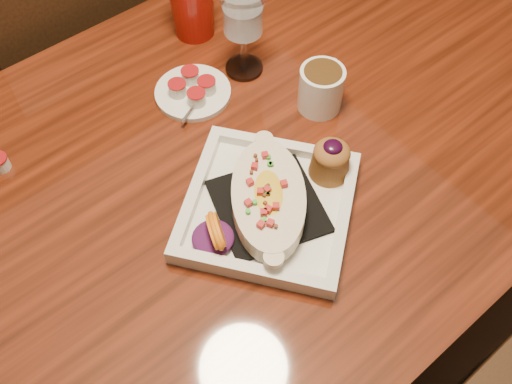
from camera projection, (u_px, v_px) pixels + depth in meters
floor at (241, 324)px, 1.59m from camera, size 7.00×7.00×0.00m
table at (233, 191)px, 1.05m from camera, size 1.50×0.90×0.75m
chair_far at (82, 67)px, 1.45m from camera, size 0.42×0.42×0.93m
plate at (274, 198)px, 0.89m from camera, size 0.36×0.36×0.08m
coffee_mug at (322, 86)px, 1.01m from camera, size 0.11×0.08×0.08m
goblet at (243, 16)px, 0.99m from camera, size 0.09×0.09×0.18m
saucer at (193, 91)px, 1.05m from camera, size 0.14×0.14×0.10m
red_tumbler at (192, 0)px, 1.09m from camera, size 0.09×0.09×0.15m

